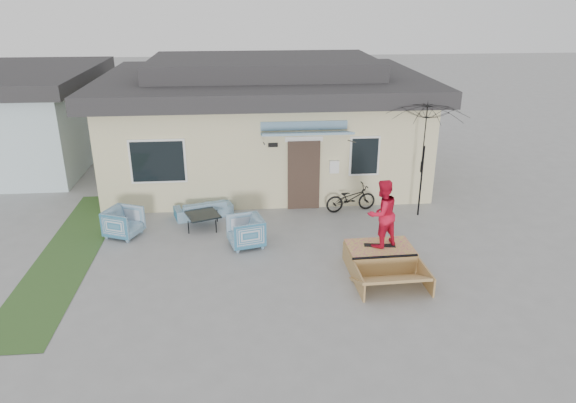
{
  "coord_description": "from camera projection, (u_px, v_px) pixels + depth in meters",
  "views": [
    {
      "loc": [
        -0.76,
        -10.26,
        6.13
      ],
      "look_at": [
        0.3,
        1.8,
        1.3
      ],
      "focal_mm": 33.03,
      "sensor_mm": 36.0,
      "label": 1
    }
  ],
  "objects": [
    {
      "name": "skater",
      "position": [
        382.0,
        212.0,
        12.22
      ],
      "size": [
        0.99,
        0.9,
        1.63
      ],
      "primitive_type": "imported",
      "rotation": [
        0.0,
        0.0,
        3.59
      ],
      "color": "red",
      "rests_on": "skateboard"
    },
    {
      "name": "grass_strip",
      "position": [
        69.0,
        254.0,
        13.26
      ],
      "size": [
        1.4,
        8.0,
        0.01
      ],
      "primitive_type": "cube",
      "color": "#2F5124",
      "rests_on": "ground"
    },
    {
      "name": "armchair_right",
      "position": [
        246.0,
        230.0,
        13.54
      ],
      "size": [
        0.97,
        1.01,
        0.87
      ],
      "primitive_type": "imported",
      "rotation": [
        0.0,
        0.0,
        -1.32
      ],
      "color": "#23688F",
      "rests_on": "ground"
    },
    {
      "name": "loveseat",
      "position": [
        203.0,
        206.0,
        15.37
      ],
      "size": [
        1.72,
        0.93,
        0.64
      ],
      "primitive_type": "imported",
      "rotation": [
        0.0,
        0.0,
        3.43
      ],
      "color": "#23688F",
      "rests_on": "ground"
    },
    {
      "name": "ground",
      "position": [
        282.0,
        286.0,
        11.83
      ],
      "size": [
        90.0,
        90.0,
        0.0
      ],
      "primitive_type": "plane",
      "color": "gray",
      "rests_on": "ground"
    },
    {
      "name": "coffee_table",
      "position": [
        203.0,
        221.0,
        14.66
      ],
      "size": [
        1.07,
        1.07,
        0.41
      ],
      "primitive_type": "cube",
      "rotation": [
        0.0,
        0.0,
        0.37
      ],
      "color": "black",
      "rests_on": "ground"
    },
    {
      "name": "bicycle",
      "position": [
        351.0,
        195.0,
        15.68
      ],
      "size": [
        1.61,
        0.8,
        0.99
      ],
      "primitive_type": "imported",
      "rotation": [
        0.0,
        0.0,
        1.75
      ],
      "color": "black",
      "rests_on": "ground"
    },
    {
      "name": "house",
      "position": [
        264.0,
        119.0,
        18.51
      ],
      "size": [
        10.8,
        8.49,
        4.1
      ],
      "color": "beige",
      "rests_on": "ground"
    },
    {
      "name": "skate_ramp",
      "position": [
        380.0,
        256.0,
        12.58
      ],
      "size": [
        1.6,
        2.09,
        0.51
      ],
      "primitive_type": null,
      "rotation": [
        0.0,
        0.0,
        0.03
      ],
      "color": "#A37C47",
      "rests_on": "ground"
    },
    {
      "name": "skateboard",
      "position": [
        380.0,
        245.0,
        12.53
      ],
      "size": [
        0.76,
        0.29,
        0.05
      ],
      "primitive_type": "cube",
      "rotation": [
        0.0,
        0.0,
        -0.15
      ],
      "color": "black",
      "rests_on": "skate_ramp"
    },
    {
      "name": "patio_umbrella",
      "position": [
        423.0,
        158.0,
        14.91
      ],
      "size": [
        2.35,
        2.19,
        2.2
      ],
      "color": "black",
      "rests_on": "ground"
    },
    {
      "name": "armchair_left",
      "position": [
        123.0,
        221.0,
        14.08
      ],
      "size": [
        1.04,
        1.07,
        0.85
      ],
      "primitive_type": "imported",
      "rotation": [
        0.0,
        0.0,
        1.16
      ],
      "color": "#23688F",
      "rests_on": "ground"
    }
  ]
}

